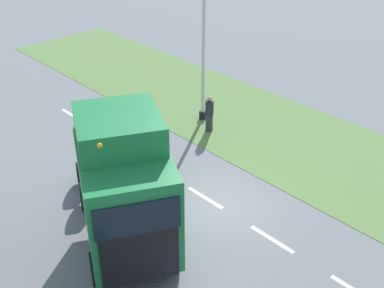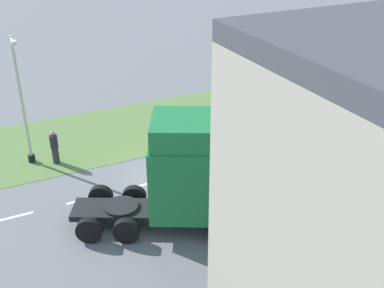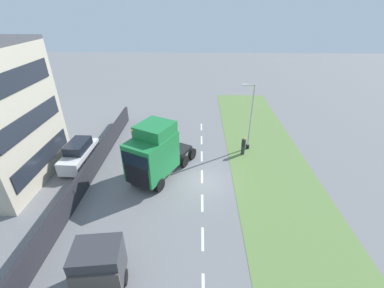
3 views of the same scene
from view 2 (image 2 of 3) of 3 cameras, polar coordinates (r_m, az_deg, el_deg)
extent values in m
plane|color=slate|center=(22.95, -2.96, -4.17)|extent=(120.00, 120.00, 0.00)
cube|color=#607F42|center=(27.93, -7.82, 1.65)|extent=(7.00, 44.00, 0.01)
cube|color=white|center=(21.70, -20.64, -8.16)|extent=(0.16, 1.80, 0.00)
cube|color=white|center=(21.99, -12.40, -6.38)|extent=(0.16, 1.80, 0.00)
cube|color=white|center=(22.73, -4.59, -4.56)|extent=(0.16, 1.80, 0.00)
cube|color=white|center=(23.88, 2.56, -2.81)|extent=(0.16, 1.80, 0.00)
cube|color=white|center=(25.38, 8.95, -1.20)|extent=(0.16, 1.80, 0.00)
cube|color=white|center=(27.18, 14.54, 0.22)|extent=(0.16, 1.80, 0.00)
cube|color=#1E232D|center=(11.49, 21.56, -11.50)|extent=(0.08, 7.34, 1.43)
cube|color=black|center=(19.64, -3.66, -7.86)|extent=(4.49, 7.03, 0.24)
cube|color=#1E7A3D|center=(18.68, 1.15, -3.80)|extent=(4.04, 4.66, 3.05)
cube|color=black|center=(19.15, 7.16, -5.55)|extent=(1.94, 1.03, 1.71)
cube|color=black|center=(18.46, 7.40, -2.04)|extent=(2.06, 1.08, 0.98)
cube|color=#1E7A3D|center=(17.76, -0.70, 1.70)|extent=(3.30, 3.38, 0.90)
sphere|color=orange|center=(16.94, 5.23, 2.21)|extent=(0.14, 0.14, 0.14)
cylinder|color=black|center=(19.73, -8.39, -7.32)|extent=(1.87, 1.87, 0.12)
cylinder|color=black|center=(20.65, 3.61, -6.41)|extent=(0.76, 1.07, 1.04)
cylinder|color=black|center=(18.76, 3.88, -10.35)|extent=(0.76, 1.07, 1.04)
cylinder|color=black|center=(20.82, -6.87, -6.27)|extent=(0.76, 1.07, 1.04)
cylinder|color=black|center=(18.94, -7.76, -10.15)|extent=(0.76, 1.07, 1.04)
cylinder|color=black|center=(21.06, -10.76, -6.17)|extent=(0.76, 1.07, 1.04)
cylinder|color=black|center=(19.20, -12.06, -9.97)|extent=(0.76, 1.07, 1.04)
cube|color=black|center=(22.32, 21.29, -1.06)|extent=(1.99, 0.27, 0.76)
cylinder|color=black|center=(24.29, 20.04, -2.97)|extent=(0.33, 0.82, 0.80)
cylinder|color=black|center=(25.58, -18.47, -1.63)|extent=(0.34, 0.34, 0.40)
cylinder|color=beige|center=(24.34, -19.50, 4.63)|extent=(0.16, 0.16, 6.46)
cylinder|color=beige|center=(22.97, -20.55, 11.46)|extent=(0.90, 0.11, 0.11)
cube|color=silver|center=(22.54, -20.40, 11.20)|extent=(0.44, 0.20, 0.16)
cylinder|color=#333338|center=(25.02, -15.85, -1.30)|extent=(0.34, 0.34, 0.86)
cylinder|color=#26262D|center=(24.68, -16.08, 0.28)|extent=(0.39, 0.39, 0.68)
sphere|color=tan|center=(24.48, -16.21, 1.23)|extent=(0.23, 0.23, 0.23)
camera|label=1|loc=(18.86, 42.16, 17.22)|focal=45.00mm
camera|label=3|loc=(29.95, 30.96, 25.30)|focal=24.00mm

